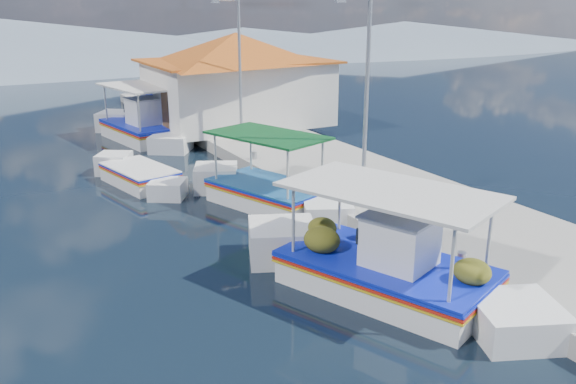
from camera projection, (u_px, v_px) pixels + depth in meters
name	position (u px, v px, depth m)	size (l,w,h in m)	color
ground	(255.00, 269.00, 14.50)	(160.00, 160.00, 0.00)	black
quay	(329.00, 171.00, 22.13)	(5.00, 44.00, 0.50)	gray
bollards	(289.00, 172.00, 20.43)	(0.20, 17.20, 0.30)	#A5A8AD
main_caique	(385.00, 270.00, 13.25)	(4.36, 7.59, 2.70)	white
caique_green_canopy	(268.00, 193.00, 19.06)	(3.55, 6.53, 2.59)	white
caique_blue_hull	(140.00, 177.00, 21.25)	(2.45, 5.49, 1.00)	white
caique_far	(142.00, 129.00, 28.15)	(3.31, 8.05, 2.86)	white
harbor_building	(237.00, 77.00, 29.04)	(10.49, 10.49, 4.40)	silver
lamp_post_near	(364.00, 89.00, 17.06)	(1.21, 0.14, 6.00)	#A5A8AD
lamp_post_far	(238.00, 63.00, 24.60)	(1.21, 0.14, 6.00)	#A5A8AD
mountain_ridge	(86.00, 45.00, 63.77)	(171.40, 96.00, 5.50)	slate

